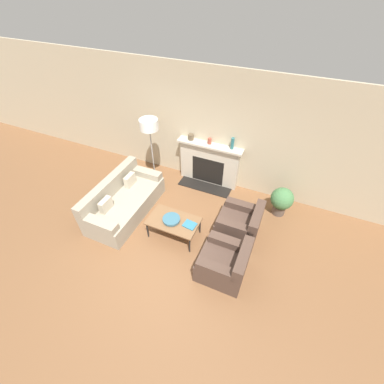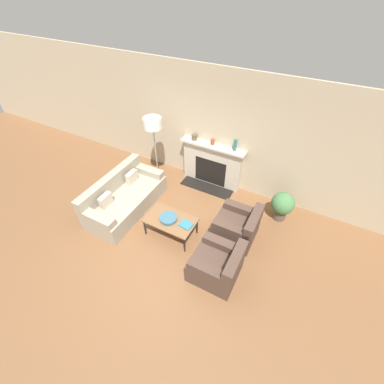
{
  "view_description": "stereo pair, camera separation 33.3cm",
  "coord_description": "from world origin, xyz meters",
  "px_view_note": "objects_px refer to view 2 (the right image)",
  "views": [
    {
      "loc": [
        1.81,
        -2.73,
        4.42
      ],
      "look_at": [
        0.04,
        1.31,
        0.45
      ],
      "focal_mm": 24.0,
      "sensor_mm": 36.0,
      "label": 1
    },
    {
      "loc": [
        2.11,
        -2.59,
        4.42
      ],
      "look_at": [
        0.04,
        1.31,
        0.45
      ],
      "focal_mm": 24.0,
      "sensor_mm": 36.0,
      "label": 2
    }
  ],
  "objects_px": {
    "mantel_vase_left": "(194,137)",
    "potted_plant": "(282,205)",
    "fireplace": "(212,165)",
    "couch": "(124,198)",
    "coffee_table": "(170,220)",
    "mantel_vase_center_left": "(213,142)",
    "mantel_vase_center_right": "(235,145)",
    "bowl": "(168,218)",
    "floor_lamp": "(153,128)",
    "armchair_near": "(217,265)",
    "armchair_far": "(237,227)",
    "book": "(186,225)"
  },
  "relations": [
    {
      "from": "coffee_table",
      "to": "mantel_vase_center_right",
      "type": "bearing_deg",
      "value": 74.51
    },
    {
      "from": "coffee_table",
      "to": "bowl",
      "type": "xyz_separation_m",
      "value": [
        -0.04,
        -0.02,
        0.07
      ]
    },
    {
      "from": "armchair_far",
      "to": "mantel_vase_center_left",
      "type": "xyz_separation_m",
      "value": [
        -1.27,
        1.43,
        0.92
      ]
    },
    {
      "from": "armchair_near",
      "to": "mantel_vase_left",
      "type": "xyz_separation_m",
      "value": [
        -1.76,
        2.46,
        0.92
      ]
    },
    {
      "from": "mantel_vase_center_right",
      "to": "mantel_vase_left",
      "type": "bearing_deg",
      "value": 180.0
    },
    {
      "from": "bowl",
      "to": "book",
      "type": "distance_m",
      "value": 0.4
    },
    {
      "from": "coffee_table",
      "to": "mantel_vase_left",
      "type": "xyz_separation_m",
      "value": [
        -0.49,
        2.02,
        0.8
      ]
    },
    {
      "from": "fireplace",
      "to": "mantel_vase_left",
      "type": "xyz_separation_m",
      "value": [
        -0.51,
        0.01,
        0.66
      ]
    },
    {
      "from": "potted_plant",
      "to": "mantel_vase_center_left",
      "type": "bearing_deg",
      "value": 166.83
    },
    {
      "from": "armchair_near",
      "to": "mantel_vase_center_left",
      "type": "relative_size",
      "value": 5.95
    },
    {
      "from": "fireplace",
      "to": "book",
      "type": "xyz_separation_m",
      "value": [
        0.34,
        -1.98,
        -0.1
      ]
    },
    {
      "from": "couch",
      "to": "fireplace",
      "type": "bearing_deg",
      "value": -37.64
    },
    {
      "from": "armchair_near",
      "to": "floor_lamp",
      "type": "height_order",
      "value": "floor_lamp"
    },
    {
      "from": "couch",
      "to": "floor_lamp",
      "type": "height_order",
      "value": "floor_lamp"
    },
    {
      "from": "mantel_vase_center_right",
      "to": "couch",
      "type": "bearing_deg",
      "value": -136.63
    },
    {
      "from": "couch",
      "to": "coffee_table",
      "type": "xyz_separation_m",
      "value": [
        1.39,
        -0.18,
        0.11
      ]
    },
    {
      "from": "armchair_far",
      "to": "book",
      "type": "height_order",
      "value": "armchair_far"
    },
    {
      "from": "fireplace",
      "to": "mantel_vase_left",
      "type": "relative_size",
      "value": 11.61
    },
    {
      "from": "mantel_vase_center_right",
      "to": "potted_plant",
      "type": "relative_size",
      "value": 0.4
    },
    {
      "from": "couch",
      "to": "book",
      "type": "distance_m",
      "value": 1.76
    },
    {
      "from": "couch",
      "to": "mantel_vase_left",
      "type": "relative_size",
      "value": 14.24
    },
    {
      "from": "mantel_vase_center_right",
      "to": "bowl",
      "type": "bearing_deg",
      "value": -106.34
    },
    {
      "from": "fireplace",
      "to": "mantel_vase_center_right",
      "type": "xyz_separation_m",
      "value": [
        0.54,
        0.01,
        0.73
      ]
    },
    {
      "from": "armchair_near",
      "to": "coffee_table",
      "type": "bearing_deg",
      "value": -109.17
    },
    {
      "from": "couch",
      "to": "mantel_vase_center_left",
      "type": "bearing_deg",
      "value": -36.99
    },
    {
      "from": "mantel_vase_left",
      "to": "potted_plant",
      "type": "xyz_separation_m",
      "value": [
        2.44,
        -0.46,
        -0.81
      ]
    },
    {
      "from": "book",
      "to": "mantel_vase_center_left",
      "type": "relative_size",
      "value": 1.91
    },
    {
      "from": "mantel_vase_center_left",
      "to": "fireplace",
      "type": "bearing_deg",
      "value": -33.42
    },
    {
      "from": "bowl",
      "to": "mantel_vase_center_left",
      "type": "height_order",
      "value": "mantel_vase_center_left"
    },
    {
      "from": "book",
      "to": "floor_lamp",
      "type": "xyz_separation_m",
      "value": [
        -1.65,
        1.42,
        1.06
      ]
    },
    {
      "from": "fireplace",
      "to": "armchair_far",
      "type": "bearing_deg",
      "value": -48.55
    },
    {
      "from": "floor_lamp",
      "to": "mantel_vase_left",
      "type": "bearing_deg",
      "value": 35.89
    },
    {
      "from": "fireplace",
      "to": "potted_plant",
      "type": "distance_m",
      "value": 1.99
    },
    {
      "from": "potted_plant",
      "to": "mantel_vase_left",
      "type": "bearing_deg",
      "value": 169.4
    },
    {
      "from": "fireplace",
      "to": "book",
      "type": "relative_size",
      "value": 5.95
    },
    {
      "from": "fireplace",
      "to": "armchair_near",
      "type": "xyz_separation_m",
      "value": [
        1.25,
        -2.44,
        -0.26
      ]
    },
    {
      "from": "book",
      "to": "mantel_vase_center_left",
      "type": "distance_m",
      "value": 2.17
    },
    {
      "from": "couch",
      "to": "potted_plant",
      "type": "relative_size",
      "value": 2.84
    },
    {
      "from": "mantel_vase_left",
      "to": "mantel_vase_center_left",
      "type": "bearing_deg",
      "value": 0.0
    },
    {
      "from": "mantel_vase_center_right",
      "to": "mantel_vase_center_left",
      "type": "bearing_deg",
      "value": 180.0
    },
    {
      "from": "armchair_near",
      "to": "coffee_table",
      "type": "relative_size",
      "value": 0.82
    },
    {
      "from": "fireplace",
      "to": "mantel_vase_center_left",
      "type": "height_order",
      "value": "mantel_vase_center_left"
    },
    {
      "from": "coffee_table",
      "to": "armchair_near",
      "type": "bearing_deg",
      "value": -19.17
    },
    {
      "from": "bowl",
      "to": "mantel_vase_center_right",
      "type": "distance_m",
      "value": 2.27
    },
    {
      "from": "fireplace",
      "to": "bowl",
      "type": "height_order",
      "value": "fireplace"
    },
    {
      "from": "coffee_table",
      "to": "potted_plant",
      "type": "height_order",
      "value": "potted_plant"
    },
    {
      "from": "floor_lamp",
      "to": "mantel_vase_center_right",
      "type": "bearing_deg",
      "value": 17.29
    },
    {
      "from": "armchair_far",
      "to": "mantel_vase_center_left",
      "type": "bearing_deg",
      "value": -138.35
    },
    {
      "from": "couch",
      "to": "mantel_vase_center_right",
      "type": "bearing_deg",
      "value": -46.63
    },
    {
      "from": "couch",
      "to": "coffee_table",
      "type": "bearing_deg",
      "value": -97.35
    }
  ]
}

